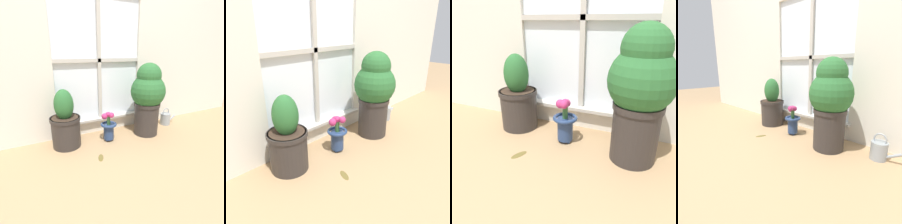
% 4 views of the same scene
% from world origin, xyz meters
% --- Properties ---
extents(ground_plane, '(10.00, 10.00, 0.00)m').
position_xyz_m(ground_plane, '(0.00, 0.00, 0.00)').
color(ground_plane, tan).
extents(potted_plant_left, '(0.28, 0.28, 0.56)m').
position_xyz_m(potted_plant_left, '(-0.43, 0.43, 0.23)').
color(potted_plant_left, '#2D2826').
rests_on(potted_plant_left, ground_plane).
extents(potted_plant_right, '(0.36, 0.36, 0.77)m').
position_xyz_m(potted_plant_right, '(0.43, 0.33, 0.42)').
color(potted_plant_right, '#2D2826').
rests_on(potted_plant_right, ground_plane).
extents(flower_vase, '(0.16, 0.16, 0.31)m').
position_xyz_m(flower_vase, '(-0.02, 0.35, 0.15)').
color(flower_vase, navy).
rests_on(flower_vase, ground_plane).
extents(fallen_leaf, '(0.08, 0.12, 0.01)m').
position_xyz_m(fallen_leaf, '(-0.21, 0.09, 0.00)').
color(fallen_leaf, brown).
rests_on(fallen_leaf, ground_plane).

